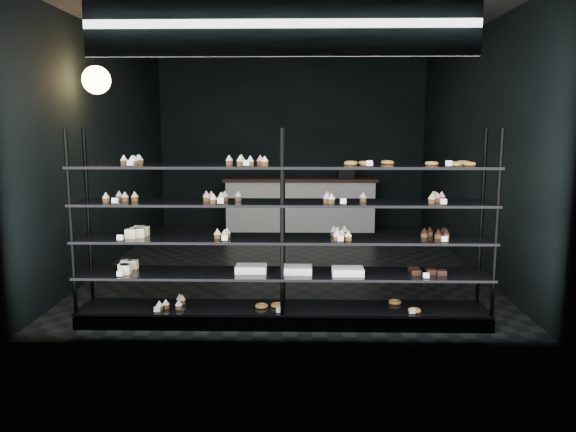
{
  "coord_description": "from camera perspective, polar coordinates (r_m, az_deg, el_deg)",
  "views": [
    {
      "loc": [
        0.16,
        -7.76,
        1.94
      ],
      "look_at": [
        0.03,
        -1.9,
        0.98
      ],
      "focal_mm": 35.0,
      "sensor_mm": 36.0,
      "label": 1
    }
  ],
  "objects": [
    {
      "name": "display_shelf",
      "position": [
        5.47,
        -0.83,
        -4.58
      ],
      "size": [
        4.0,
        0.5,
        1.91
      ],
      "color": "black",
      "rests_on": "room"
    },
    {
      "name": "signage",
      "position": [
        4.91,
        -0.68,
        18.77
      ],
      "size": [
        3.3,
        0.05,
        0.5
      ],
      "color": "#0B1039",
      "rests_on": "room"
    },
    {
      "name": "service_counter",
      "position": [
        10.36,
        1.31,
        1.28
      ],
      "size": [
        2.79,
        0.65,
        1.23
      ],
      "color": "silver",
      "rests_on": "room"
    },
    {
      "name": "pendant_lamp",
      "position": [
        7.02,
        -18.89,
        12.95
      ],
      "size": [
        0.32,
        0.32,
        0.89
      ],
      "color": "black",
      "rests_on": "room"
    },
    {
      "name": "room",
      "position": [
        7.77,
        0.07,
        6.75
      ],
      "size": [
        5.01,
        6.01,
        3.2
      ],
      "color": "black",
      "rests_on": "ground"
    }
  ]
}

